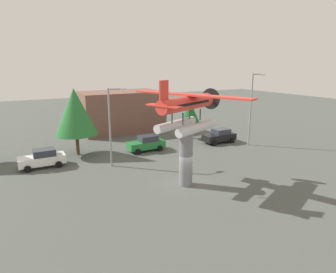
{
  "coord_description": "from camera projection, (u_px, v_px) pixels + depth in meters",
  "views": [
    {
      "loc": [
        -12.0,
        -19.02,
        9.65
      ],
      "look_at": [
        0.0,
        3.0,
        3.43
      ],
      "focal_mm": 31.37,
      "sensor_mm": 36.0,
      "label": 1
    }
  ],
  "objects": [
    {
      "name": "car_far_black",
      "position": [
        220.0,
        136.0,
        36.77
      ],
      "size": [
        4.2,
        2.02,
        1.76
      ],
      "rotation": [
        0.0,
        0.0,
        3.14
      ],
      "color": "black",
      "rests_on": "ground"
    },
    {
      "name": "ground_plane",
      "position": [
        185.0,
        185.0,
        24.1
      ],
      "size": [
        140.0,
        140.0,
        0.0
      ],
      "primitive_type": "plane",
      "color": "#4C514C"
    },
    {
      "name": "streetlight_secondary",
      "position": [
        252.0,
        105.0,
        34.81
      ],
      "size": [
        1.84,
        0.28,
        8.57
      ],
      "color": "gray",
      "rests_on": "ground"
    },
    {
      "name": "display_pedestal",
      "position": [
        186.0,
        158.0,
        23.55
      ],
      "size": [
        1.1,
        1.1,
        4.57
      ],
      "primitive_type": "cylinder",
      "color": "slate",
      "rests_on": "ground"
    },
    {
      "name": "floatplane_monument",
      "position": [
        188.0,
        109.0,
        22.7
      ],
      "size": [
        7.17,
        9.98,
        4.0
      ],
      "rotation": [
        0.0,
        0.0,
        0.41
      ],
      "color": "silver",
      "rests_on": "display_pedestal"
    },
    {
      "name": "car_mid_green",
      "position": [
        146.0,
        143.0,
        33.34
      ],
      "size": [
        4.2,
        2.02,
        1.76
      ],
      "rotation": [
        0.0,
        0.0,
        3.14
      ],
      "color": "#237A38",
      "rests_on": "ground"
    },
    {
      "name": "streetlight_primary",
      "position": [
        112.0,
        122.0,
        27.59
      ],
      "size": [
        1.84,
        0.28,
        7.49
      ],
      "color": "gray",
      "rests_on": "ground"
    },
    {
      "name": "tree_east",
      "position": [
        75.0,
        112.0,
        30.96
      ],
      "size": [
        4.46,
        4.46,
        7.22
      ],
      "color": "brown",
      "rests_on": "ground"
    },
    {
      "name": "storefront_building",
      "position": [
        121.0,
        111.0,
        43.27
      ],
      "size": [
        11.67,
        6.95,
        5.76
      ],
      "primitive_type": "cube",
      "color": "brown",
      "rests_on": "ground"
    },
    {
      "name": "tree_center_back",
      "position": [
        190.0,
        112.0,
        38.32
      ],
      "size": [
        2.77,
        2.77,
        5.12
      ],
      "color": "brown",
      "rests_on": "ground"
    },
    {
      "name": "car_near_white",
      "position": [
        43.0,
        158.0,
        28.02
      ],
      "size": [
        4.2,
        2.02,
        1.76
      ],
      "rotation": [
        0.0,
        0.0,
        3.14
      ],
      "color": "white",
      "rests_on": "ground"
    }
  ]
}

